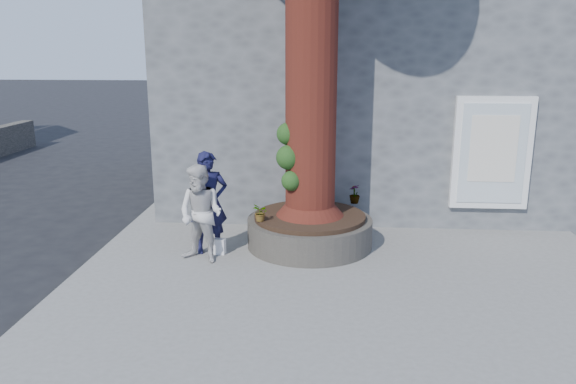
{
  "coord_description": "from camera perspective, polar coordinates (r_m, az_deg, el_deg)",
  "views": [
    {
      "loc": [
        1.12,
        -7.89,
        3.67
      ],
      "look_at": [
        0.43,
        1.57,
        1.25
      ],
      "focal_mm": 35.0,
      "sensor_mm": 36.0,
      "label": 1
    }
  ],
  "objects": [
    {
      "name": "plant_c",
      "position": [
        11.1,
        6.78,
        -0.19
      ],
      "size": [
        0.29,
        0.29,
        0.37
      ],
      "primitive_type": "imported",
      "rotation": [
        0.0,
        0.0,
        3.72
      ],
      "color": "gray",
      "rests_on": "planter"
    },
    {
      "name": "yellow_line",
      "position": [
        10.48,
        -19.73,
        -7.05
      ],
      "size": [
        0.1,
        30.0,
        0.01
      ],
      "primitive_type": "cube",
      "color": "yellow",
      "rests_on": "ground"
    },
    {
      "name": "ground",
      "position": [
        8.77,
        -3.6,
        -10.44
      ],
      "size": [
        120.0,
        120.0,
        0.0
      ],
      "primitive_type": "plane",
      "color": "black",
      "rests_on": "ground"
    },
    {
      "name": "stone_shop",
      "position": [
        15.16,
        9.62,
        12.19
      ],
      "size": [
        10.3,
        8.3,
        6.3
      ],
      "color": "#4F5255",
      "rests_on": "ground"
    },
    {
      "name": "plant_a",
      "position": [
        11.1,
        1.17,
        -0.12
      ],
      "size": [
        0.23,
        0.22,
        0.36
      ],
      "primitive_type": "imported",
      "rotation": [
        0.0,
        0.0,
        0.62
      ],
      "color": "gray",
      "rests_on": "planter"
    },
    {
      "name": "man",
      "position": [
        10.02,
        -8.03,
        -1.08
      ],
      "size": [
        0.78,
        0.65,
        1.83
      ],
      "primitive_type": "imported",
      "rotation": [
        0.0,
        0.0,
        0.37
      ],
      "color": "#121333",
      "rests_on": "pavement"
    },
    {
      "name": "shopping_bag",
      "position": [
        10.11,
        -6.95,
        -5.5
      ],
      "size": [
        0.22,
        0.15,
        0.28
      ],
      "primitive_type": "cube",
      "rotation": [
        0.0,
        0.0,
        -0.18
      ],
      "color": "white",
      "rests_on": "pavement"
    },
    {
      "name": "plant_b",
      "position": [
        11.09,
        1.69,
        -0.02
      ],
      "size": [
        0.29,
        0.29,
        0.4
      ],
      "primitive_type": "imported",
      "rotation": [
        0.0,
        0.0,
        2.01
      ],
      "color": "gray",
      "rests_on": "planter"
    },
    {
      "name": "plant_d",
      "position": [
        9.88,
        -2.79,
        -2.11
      ],
      "size": [
        0.37,
        0.38,
        0.32
      ],
      "primitive_type": "imported",
      "rotation": [
        0.0,
        0.0,
        5.28
      ],
      "color": "gray",
      "rests_on": "planter"
    },
    {
      "name": "woman",
      "position": [
        9.61,
        -8.84,
        -2.22
      ],
      "size": [
        0.99,
        0.88,
        1.69
      ],
      "primitive_type": "imported",
      "rotation": [
        0.0,
        0.0,
        -0.36
      ],
      "color": "silver",
      "rests_on": "pavement"
    },
    {
      "name": "pavement",
      "position": [
        9.6,
        6.2,
        -7.85
      ],
      "size": [
        9.0,
        8.0,
        0.12
      ],
      "primitive_type": "cube",
      "color": "slate",
      "rests_on": "ground"
    },
    {
      "name": "planter",
      "position": [
        10.42,
        2.22,
        -3.92
      ],
      "size": [
        2.3,
        2.3,
        0.6
      ],
      "color": "black",
      "rests_on": "pavement"
    }
  ]
}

